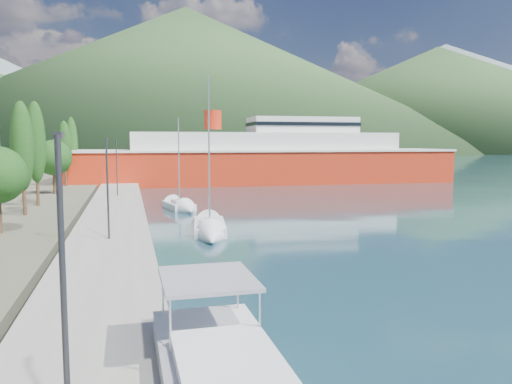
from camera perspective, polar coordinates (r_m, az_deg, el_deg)
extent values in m
plane|color=#193A46|center=(136.64, -11.10, 2.90)|extent=(1400.00, 1400.00, 0.00)
cube|color=gray|center=(42.74, -15.90, -2.86)|extent=(5.00, 88.00, 0.80)
cone|color=slate|center=(706.69, -7.29, 12.54)|extent=(760.00, 760.00, 180.00)
cone|color=slate|center=(752.82, 20.69, 10.27)|extent=(640.00, 640.00, 140.00)
cone|color=#2F4E28|center=(422.06, -7.94, 12.67)|extent=(480.00, 480.00, 115.00)
cone|color=#2F4E28|center=(479.76, 19.95, 10.05)|extent=(420.00, 420.00, 90.00)
cylinder|color=#47301E|center=(44.56, -24.93, -1.13)|extent=(0.30, 0.30, 2.03)
ellipsoid|color=#1A4215|center=(44.28, -25.18, 4.79)|extent=(1.80, 1.80, 7.18)
cylinder|color=#47301E|center=(50.59, -23.66, -0.25)|extent=(0.30, 0.30, 2.13)
ellipsoid|color=#1A4215|center=(50.35, -23.89, 5.22)|extent=(1.80, 1.80, 7.54)
cylinder|color=#47301E|center=(61.35, -22.04, 0.98)|extent=(0.36, 0.36, 2.52)
sphere|color=#1A4215|center=(61.20, -22.14, 3.66)|extent=(4.04, 4.04, 4.04)
cylinder|color=#47301E|center=(71.91, -20.91, 1.43)|extent=(0.30, 0.30, 1.92)
ellipsoid|color=#1A4215|center=(71.74, -21.03, 4.90)|extent=(1.80, 1.80, 6.80)
cylinder|color=#47301E|center=(80.49, -20.22, 1.95)|extent=(0.30, 0.30, 2.12)
ellipsoid|color=#1A4215|center=(80.34, -20.34, 5.38)|extent=(1.80, 1.80, 7.52)
cylinder|color=#2D2D33|center=(10.33, -21.14, -10.76)|extent=(0.12, 0.12, 6.00)
cube|color=#2D2D33|center=(10.17, -21.60, 6.09)|extent=(0.15, 0.50, 0.12)
cylinder|color=#2D2D33|center=(31.22, -16.60, 0.28)|extent=(0.12, 0.12, 6.00)
cube|color=#2D2D33|center=(31.34, -16.74, 5.79)|extent=(0.15, 0.50, 0.12)
cylinder|color=#2D2D33|center=(56.13, -15.63, 2.66)|extent=(0.12, 0.12, 6.00)
cube|color=#2D2D33|center=(56.31, -15.71, 5.72)|extent=(0.15, 0.50, 0.12)
cube|color=silver|center=(13.14, -4.02, -20.59)|extent=(2.93, 7.34, 1.23)
cube|color=silver|center=(12.01, -3.22, -19.11)|extent=(2.34, 3.58, 0.45)
cube|color=gray|center=(14.24, -5.55, -9.82)|extent=(2.57, 3.05, 0.11)
cube|color=silver|center=(37.39, -5.32, -4.12)|extent=(3.04, 6.44, 0.88)
cube|color=silver|center=(36.89, -5.31, -3.34)|extent=(1.66, 2.64, 0.34)
cylinder|color=silver|center=(36.43, -5.39, 4.76)|extent=(0.12, 0.12, 10.70)
cone|color=silver|center=(33.49, -5.15, -5.29)|extent=(2.60, 3.16, 2.24)
cube|color=silver|center=(50.15, -8.82, -1.64)|extent=(3.00, 5.17, 0.83)
cube|color=silver|center=(49.77, -8.73, -1.05)|extent=(1.62, 2.15, 0.32)
cylinder|color=silver|center=(49.46, -8.80, 3.58)|extent=(0.12, 0.12, 8.33)
cone|color=silver|center=(47.19, -7.76, -2.09)|extent=(2.51, 2.63, 2.13)
cube|color=red|center=(80.72, 0.97, 2.70)|extent=(60.90, 14.22, 5.85)
cube|color=silver|center=(80.62, 0.98, 4.78)|extent=(61.33, 14.60, 0.31)
cube|color=silver|center=(80.60, 0.98, 5.67)|extent=(42.07, 11.56, 3.13)
cube|color=silver|center=(82.36, 5.26, 7.61)|extent=(17.17, 8.24, 2.51)
cylinder|color=red|center=(79.11, -4.97, 8.21)|extent=(2.72, 2.72, 2.92)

